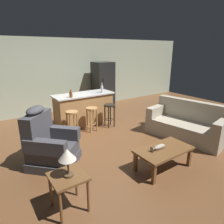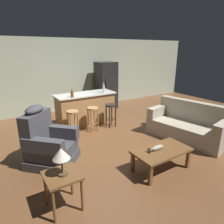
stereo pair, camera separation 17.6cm
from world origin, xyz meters
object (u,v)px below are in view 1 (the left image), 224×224
bar_stool_right (110,111)px  couch (186,125)px  kitchen_island (84,109)px  bottle_tall_green (102,89)px  end_table (68,182)px  coffee_table (164,151)px  table_lamp (67,156)px  recliner_near_lamp (49,145)px  bar_stool_middle (92,115)px  fish_figurine (158,147)px  bottle_short_amber (71,95)px  refrigerator (103,85)px  bar_stool_left (72,119)px

bar_stool_right → couch: bearing=-55.2°
couch → kitchen_island: size_ratio=1.13×
bottle_tall_green → end_table: bearing=-129.5°
coffee_table → table_lamp: bearing=178.7°
recliner_near_lamp → bottle_tall_green: 2.64m
coffee_table → bar_stool_right: size_ratio=1.62×
recliner_near_lamp → bar_stool_right: 2.35m
end_table → bar_stool_middle: size_ratio=0.82×
recliner_near_lamp → end_table: bearing=-51.4°
coffee_table → bar_stool_middle: 2.43m
fish_figurine → table_lamp: (-1.78, -0.00, 0.41)m
kitchen_island → bottle_tall_green: (0.52, -0.22, 0.59)m
fish_figurine → bottle_tall_green: size_ratio=1.10×
couch → bottle_short_amber: size_ratio=9.07×
couch → table_lamp: (-3.50, -0.61, 0.53)m
recliner_near_lamp → table_lamp: 1.43m
coffee_table → refrigerator: size_ratio=0.62×
bar_stool_right → kitchen_island: bearing=129.3°
fish_figurine → refrigerator: 4.45m
coffee_table → bar_stool_middle: size_ratio=1.62×
couch → end_table: (-3.51, -0.60, 0.12)m
coffee_table → bottle_short_amber: 2.94m
table_lamp → bottle_tall_green: size_ratio=1.32×
bar_stool_left → bar_stool_right: same height
bar_stool_right → refrigerator: bearing=63.1°
bar_stool_middle → bar_stool_right: (0.59, 0.00, 0.00)m
coffee_table → recliner_near_lamp: bearing=141.3°
refrigerator → recliner_near_lamp: bearing=-136.8°
bottle_tall_green → bottle_short_amber: size_ratio=1.39×
end_table → table_lamp: bearing=-45.1°
bar_stool_left → refrigerator: 2.82m
end_table → bar_stool_middle: (1.69, 2.37, 0.01)m
recliner_near_lamp → refrigerator: size_ratio=0.68×
bar_stool_left → bottle_tall_green: bottle_tall_green is taller
end_table → fish_figurine: bearing=-0.2°
recliner_near_lamp → bar_stool_right: size_ratio=1.76×
coffee_table → bar_stool_left: size_ratio=1.62×
bottle_tall_green → coffee_table: bearing=-97.8°
fish_figurine → couch: (1.72, 0.61, -0.12)m
recliner_near_lamp → bar_stool_right: bearing=71.4°
couch → bottle_tall_green: size_ratio=6.54×
refrigerator → couch: bearing=-85.2°
kitchen_island → end_table: bearing=-120.5°
fish_figurine → bar_stool_middle: 2.37m
end_table → bar_stool_middle: bar_stool_middle is taller
couch → table_lamp: table_lamp is taller
fish_figurine → end_table: size_ratio=0.61×
bar_stool_left → bottle_short_amber: size_ratio=3.05×
coffee_table → bottle_tall_green: size_ratio=3.55×
bottle_tall_green → recliner_near_lamp: bearing=-146.0°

